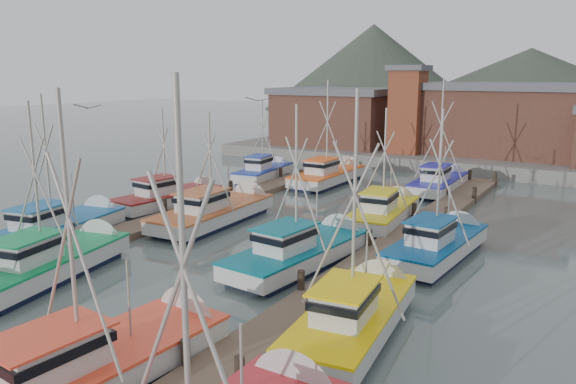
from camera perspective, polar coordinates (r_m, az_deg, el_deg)
The scene contains 22 objects.
ground at distance 28.01m, azimuth -7.39°, elevation -6.86°, with size 260.00×260.00×0.00m, color #4D5C5B.
dock_left at distance 35.30m, azimuth -12.26°, elevation -2.70°, with size 2.30×46.00×1.50m.
dock_right at distance 27.93m, azimuth 9.34°, elevation -6.51°, with size 2.30×46.00×1.50m.
quay at distance 60.60m, azimuth 14.86°, elevation 3.63°, with size 44.00×16.00×1.20m, color slate.
shed_left at distance 62.31m, azimuth 4.70°, elevation 7.67°, with size 12.72×8.48×6.20m.
shed_center at distance 58.79m, azimuth 20.73°, elevation 7.02°, with size 14.84×9.54×6.90m.
lookout_tower at distance 56.91m, azimuth 12.03°, elevation 8.26°, with size 3.60×3.60×8.50m.
distant_hills at distance 146.51m, azimuth 19.62°, elevation 7.79°, with size 175.00×140.00×42.00m.
boat_1 at distance 18.05m, azimuth -18.23°, elevation -16.09°, with size 3.83×9.70×9.48m.
boat_4 at distance 27.62m, azimuth -22.60°, elevation -6.49°, with size 4.47×9.40×8.66m.
boat_5 at distance 26.94m, azimuth 1.73°, elevation -6.01°, with size 3.73×9.30×8.44m.
boat_6 at distance 33.31m, azimuth -21.95°, elevation -3.36°, with size 4.31×9.40×8.74m.
boat_7 at distance 20.41m, azimuth 7.08°, elevation -12.15°, with size 3.69×8.69×9.23m.
boat_8 at distance 34.78m, azimuth -7.02°, elevation -1.94°, with size 3.50×9.95×7.69m.
boat_9 at distance 34.90m, azimuth 9.89°, elevation -1.99°, with size 3.31×8.56×7.69m.
boat_10 at distance 39.15m, azimuth -11.56°, elevation -0.53°, with size 3.52×8.61×7.42m.
boat_11 at distance 28.98m, azimuth 15.21°, elevation -5.13°, with size 3.30×8.63×8.08m.
boat_12 at distance 46.76m, azimuth 4.35°, elevation 1.71°, with size 3.74×9.28×9.28m.
boat_13 at distance 45.06m, azimuth 15.23°, elevation 0.93°, with size 3.71×8.61×9.35m.
boat_14 at distance 48.25m, azimuth -2.26°, elevation 2.05°, with size 3.24×7.94×7.41m.
gull_near at distance 26.54m, azimuth -19.74°, elevation 8.11°, with size 1.55×0.65×0.24m.
gull_far at distance 28.49m, azimuth -3.06°, elevation 9.34°, with size 1.54×0.60×0.24m.
Camera 1 is at (16.62, -20.66, 9.00)m, focal length 35.00 mm.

